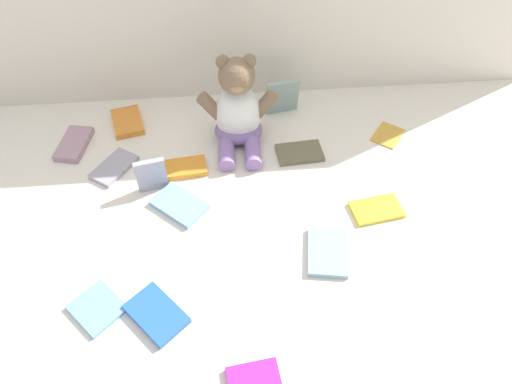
% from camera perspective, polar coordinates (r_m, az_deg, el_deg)
% --- Properties ---
extents(ground_plane, '(3.20, 3.20, 0.00)m').
position_cam_1_polar(ground_plane, '(1.19, 0.05, 0.46)').
color(ground_plane, silver).
extents(teddy_bear, '(0.21, 0.19, 0.26)m').
position_cam_1_polar(teddy_bear, '(1.26, -2.21, 9.68)').
color(teddy_bear, white).
rests_on(teddy_bear, ground_plane).
extents(book_case_0, '(0.13, 0.09, 0.01)m').
position_cam_1_polar(book_case_0, '(1.28, 5.31, 4.77)').
color(book_case_0, brown).
rests_on(book_case_0, ground_plane).
extents(book_case_1, '(0.13, 0.13, 0.01)m').
position_cam_1_polar(book_case_1, '(1.05, -18.67, -13.16)').
color(book_case_1, '#76A8E7').
rests_on(book_case_1, ground_plane).
extents(book_case_3, '(0.11, 0.12, 0.01)m').
position_cam_1_polar(book_case_3, '(1.38, 15.70, 6.72)').
color(book_case_3, gold).
rests_on(book_case_3, ground_plane).
extents(book_case_4, '(0.15, 0.15, 0.01)m').
position_cam_1_polar(book_case_4, '(1.16, -9.26, -1.54)').
color(book_case_4, '#7EAACD').
rests_on(book_case_4, ground_plane).
extents(book_case_5, '(0.08, 0.03, 0.09)m').
position_cam_1_polar(book_case_5, '(1.19, -12.57, 2.02)').
color(book_case_5, '#9596AA').
rests_on(book_case_5, ground_plane).
extents(book_case_6, '(0.11, 0.14, 0.02)m').
position_cam_1_polar(book_case_6, '(1.41, -15.31, 8.19)').
color(book_case_6, orange).
rests_on(book_case_6, ground_plane).
extents(book_case_7, '(0.11, 0.14, 0.01)m').
position_cam_1_polar(book_case_7, '(1.08, 8.65, -7.21)').
color(book_case_7, '#87B1C9').
rests_on(book_case_7, ground_plane).
extents(book_case_8, '(0.09, 0.14, 0.02)m').
position_cam_1_polar(book_case_8, '(1.39, -21.20, 5.45)').
color(book_case_8, '#A47E8B').
rests_on(book_case_8, ground_plane).
extents(book_case_9, '(0.12, 0.08, 0.02)m').
position_cam_1_polar(book_case_9, '(1.25, -8.61, 2.89)').
color(book_case_9, orange).
rests_on(book_case_9, ground_plane).
extents(book_case_10, '(0.13, 0.09, 0.01)m').
position_cam_1_polar(book_case_10, '(1.18, 14.41, -2.06)').
color(book_case_10, yellow).
rests_on(book_case_10, ground_plane).
extents(book_case_11, '(0.14, 0.15, 0.02)m').
position_cam_1_polar(book_case_11, '(1.01, -11.97, -14.25)').
color(book_case_11, blue).
rests_on(book_case_11, ground_plane).
extents(book_case_12, '(0.13, 0.14, 0.01)m').
position_cam_1_polar(book_case_12, '(1.29, -16.82, 2.90)').
color(book_case_12, '#96929F').
rests_on(book_case_12, ground_plane).
extents(book_case_13, '(0.10, 0.04, 0.11)m').
position_cam_1_polar(book_case_13, '(1.38, 3.22, 11.43)').
color(book_case_13, '#8AA296').
rests_on(book_case_13, ground_plane).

